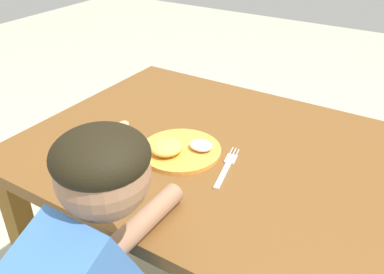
# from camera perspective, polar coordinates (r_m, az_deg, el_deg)

# --- Properties ---
(dining_table) EXTENTS (1.11, 0.86, 0.68)m
(dining_table) POSITION_cam_1_polar(r_m,az_deg,el_deg) (1.25, 3.22, -5.04)
(dining_table) COLOR brown
(dining_table) RESTS_ON ground_plane
(plate) EXTENTS (0.23, 0.23, 0.05)m
(plate) POSITION_cam_1_polar(r_m,az_deg,el_deg) (1.16, -1.98, -1.65)
(plate) COLOR gold
(plate) RESTS_ON dining_table
(fork) EXTENTS (0.06, 0.20, 0.01)m
(fork) POSITION_cam_1_polar(r_m,az_deg,el_deg) (1.11, 4.83, -4.23)
(fork) COLOR silver
(fork) RESTS_ON dining_table
(spoon) EXTENTS (0.10, 0.21, 0.02)m
(spoon) POSITION_cam_1_polar(r_m,az_deg,el_deg) (1.27, -10.30, 0.51)
(spoon) COLOR tan
(spoon) RESTS_ON dining_table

